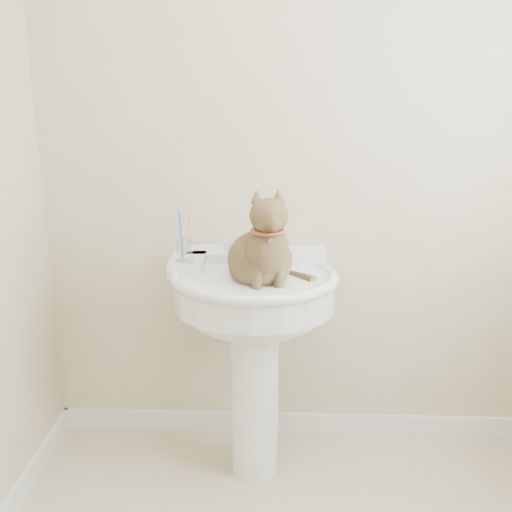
# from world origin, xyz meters

# --- Properties ---
(wall_back) EXTENTS (2.20, 0.00, 2.50)m
(wall_back) POSITION_xyz_m (0.00, 1.10, 1.25)
(wall_back) COLOR beige
(wall_back) RESTS_ON ground
(baseboard_back) EXTENTS (2.20, 0.02, 0.09)m
(baseboard_back) POSITION_xyz_m (0.00, 1.09, 0.04)
(baseboard_back) COLOR white
(baseboard_back) RESTS_ON floor
(pedestal_sink) EXTENTS (0.63, 0.62, 0.87)m
(pedestal_sink) POSITION_xyz_m (-0.22, 0.81, 0.69)
(pedestal_sink) COLOR white
(pedestal_sink) RESTS_ON floor
(faucet) EXTENTS (0.28, 0.12, 0.14)m
(faucet) POSITION_xyz_m (-0.22, 0.96, 0.92)
(faucet) COLOR silver
(faucet) RESTS_ON pedestal_sink
(soap_bar) EXTENTS (0.10, 0.07, 0.03)m
(soap_bar) POSITION_xyz_m (-0.14, 1.06, 0.89)
(soap_bar) COLOR orange
(soap_bar) RESTS_ON pedestal_sink
(toothbrush_cup) EXTENTS (0.07, 0.07, 0.19)m
(toothbrush_cup) POSITION_xyz_m (-0.48, 0.83, 0.92)
(toothbrush_cup) COLOR silver
(toothbrush_cup) RESTS_ON pedestal_sink
(cat) EXTENTS (0.26, 0.32, 0.47)m
(cat) POSITION_xyz_m (-0.19, 0.75, 0.93)
(cat) COLOR brown
(cat) RESTS_ON pedestal_sink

